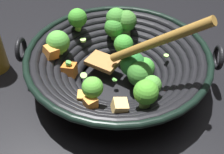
% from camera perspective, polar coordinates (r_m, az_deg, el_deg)
% --- Properties ---
extents(ground_plane, '(4.00, 4.00, 0.00)m').
position_cam_1_polar(ground_plane, '(0.64, 1.13, -1.10)').
color(ground_plane, black).
extents(wok, '(0.39, 0.43, 0.22)m').
position_cam_1_polar(wok, '(0.61, 1.20, 3.06)').
color(wok, black).
rests_on(wok, ground).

